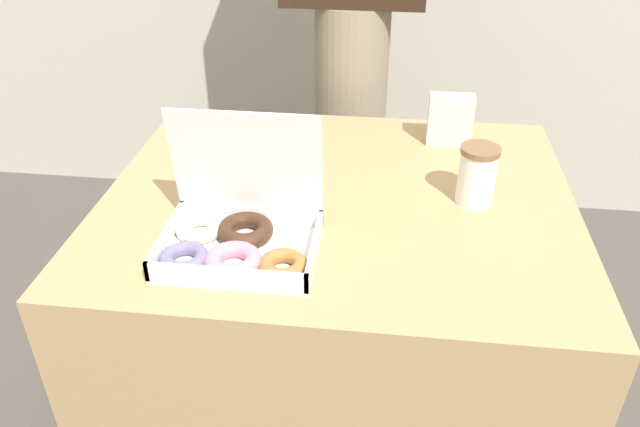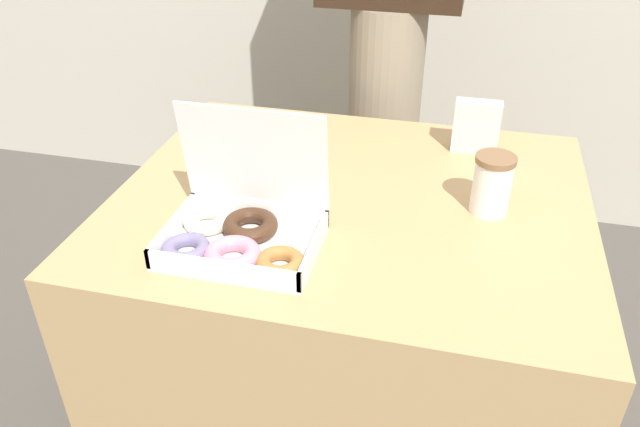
{
  "view_description": "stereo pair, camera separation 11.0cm",
  "coord_description": "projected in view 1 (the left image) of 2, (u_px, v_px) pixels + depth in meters",
  "views": [
    {
      "loc": [
        0.1,
        -1.16,
        1.4
      ],
      "look_at": [
        -0.01,
        -0.24,
        0.82
      ],
      "focal_mm": 35.0,
      "sensor_mm": 36.0,
      "label": 1
    },
    {
      "loc": [
        0.21,
        -1.14,
        1.4
      ],
      "look_at": [
        -0.01,
        -0.24,
        0.82
      ],
      "focal_mm": 35.0,
      "sensor_mm": 36.0,
      "label": 2
    }
  ],
  "objects": [
    {
      "name": "ground_plane",
      "position": [
        334.0,
        417.0,
        1.73
      ],
      "size": [
        14.0,
        14.0,
        0.0
      ],
      "primitive_type": "plane",
      "color": "#4C4742"
    },
    {
      "name": "table",
      "position": [
        336.0,
        320.0,
        1.54
      ],
      "size": [
        1.0,
        0.84,
        0.72
      ],
      "color": "tan",
      "rests_on": "ground_plane"
    },
    {
      "name": "coffee_cup",
      "position": [
        477.0,
        175.0,
        1.29
      ],
      "size": [
        0.08,
        0.08,
        0.13
      ],
      "color": "white",
      "rests_on": "table"
    },
    {
      "name": "napkin_holder",
      "position": [
        450.0,
        120.0,
        1.53
      ],
      "size": [
        0.11,
        0.04,
        0.13
      ],
      "color": "silver",
      "rests_on": "table"
    },
    {
      "name": "donut_box",
      "position": [
        235.0,
        234.0,
        1.15
      ],
      "size": [
        0.3,
        0.24,
        0.25
      ],
      "color": "white",
      "rests_on": "table"
    }
  ]
}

